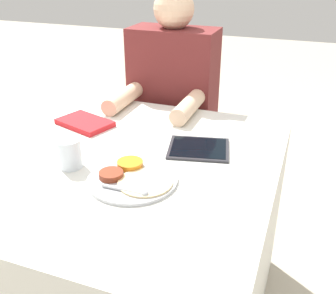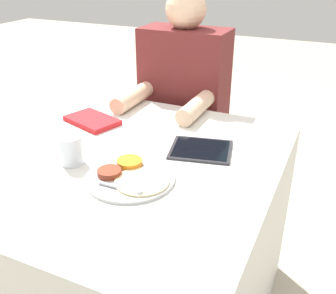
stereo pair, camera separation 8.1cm
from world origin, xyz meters
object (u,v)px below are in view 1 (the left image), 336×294
object	(u,v)px
thali_tray	(132,178)
drinking_glass	(70,153)
tablet_device	(199,148)
red_notebook	(85,123)
person_diner	(173,128)

from	to	relation	value
thali_tray	drinking_glass	world-z (taller)	drinking_glass
tablet_device	thali_tray	bearing A→B (deg)	-115.41
thali_tray	red_notebook	distance (m)	0.46
red_notebook	drinking_glass	size ratio (longest dim) A/B	2.54
thali_tray	red_notebook	size ratio (longest dim) A/B	1.12
red_notebook	tablet_device	size ratio (longest dim) A/B	1.00
person_diner	drinking_glass	xyz separation A→B (m)	(-0.06, -0.76, 0.22)
red_notebook	tablet_device	world-z (taller)	red_notebook
tablet_device	drinking_glass	bearing A→B (deg)	-143.28
thali_tray	tablet_device	size ratio (longest dim) A/B	1.12
thali_tray	tablet_device	bearing A→B (deg)	64.59
thali_tray	person_diner	bearing A→B (deg)	101.22
thali_tray	drinking_glass	bearing A→B (deg)	177.46
person_diner	drinking_glass	distance (m)	0.79
person_diner	drinking_glass	world-z (taller)	person_diner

